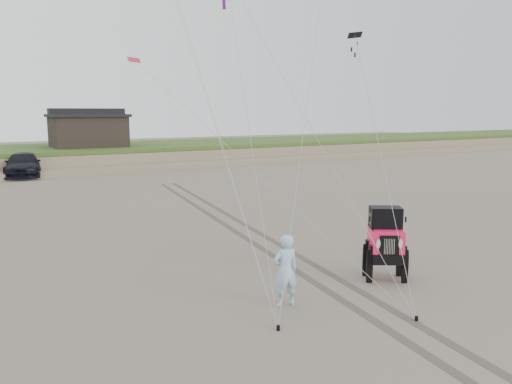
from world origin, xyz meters
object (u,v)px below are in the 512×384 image
cabin (88,129)px  man (286,271)px  jeep (385,251)px  truck_c (24,165)px

cabin → man: bearing=-94.6°
cabin → jeep: cabin is taller
cabin → man: size_ratio=3.51×
jeep → truck_c: bearing=134.0°
cabin → truck_c: cabin is taller
man → truck_c: bearing=-76.8°
truck_c → jeep: (6.49, -30.75, -0.03)m
truck_c → cabin: bearing=49.0°
cabin → jeep: 35.75m
jeep → cabin: bearing=123.1°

